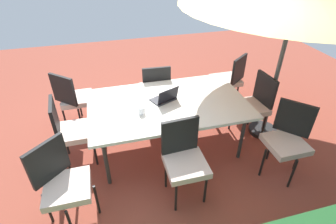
% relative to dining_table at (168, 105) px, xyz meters
% --- Properties ---
extents(ground_plane, '(10.00, 10.00, 0.02)m').
position_rel_dining_table_xyz_m(ground_plane, '(0.00, 0.00, -0.73)').
color(ground_plane, brown).
extents(dining_table, '(2.11, 1.28, 0.77)m').
position_rel_dining_table_xyz_m(dining_table, '(0.00, 0.00, 0.00)').
color(dining_table, silver).
rests_on(dining_table, ground_plane).
extents(chair_east, '(0.48, 0.47, 0.98)m').
position_rel_dining_table_xyz_m(chair_east, '(1.30, -0.04, -0.17)').
color(chair_east, beige).
rests_on(chair_east, ground_plane).
extents(chair_southeast, '(0.59, 0.59, 0.98)m').
position_rel_dining_table_xyz_m(chair_southeast, '(1.29, -0.86, -0.17)').
color(chair_southeast, beige).
rests_on(chair_southeast, ground_plane).
extents(chair_northwest, '(0.59, 0.59, 0.98)m').
position_rel_dining_table_xyz_m(chair_northwest, '(-1.32, 0.84, -0.17)').
color(chair_northwest, beige).
rests_on(chair_northwest, ground_plane).
extents(chair_south, '(0.46, 0.47, 0.98)m').
position_rel_dining_table_xyz_m(chair_south, '(-0.01, -0.82, -0.17)').
color(chair_south, beige).
rests_on(chair_south, ground_plane).
extents(chair_northeast, '(0.59, 0.59, 0.98)m').
position_rel_dining_table_xyz_m(chair_northeast, '(1.35, 0.85, -0.17)').
color(chair_northeast, beige).
rests_on(chair_northeast, ground_plane).
extents(chair_west, '(0.48, 0.47, 0.98)m').
position_rel_dining_table_xyz_m(chair_west, '(-1.33, 0.01, -0.17)').
color(chair_west, beige).
rests_on(chair_west, ground_plane).
extents(chair_southwest, '(0.58, 0.58, 0.98)m').
position_rel_dining_table_xyz_m(chair_southwest, '(-1.34, -0.84, -0.17)').
color(chair_southwest, beige).
rests_on(chair_southwest, ground_plane).
extents(chair_north, '(0.46, 0.47, 0.98)m').
position_rel_dining_table_xyz_m(chair_north, '(0.04, 0.84, -0.17)').
color(chair_north, beige).
rests_on(chair_north, ground_plane).
extents(laptop, '(0.39, 0.35, 0.21)m').
position_rel_dining_table_xyz_m(laptop, '(0.03, -0.05, 0.09)').
color(laptop, '#2D2D33').
rests_on(laptop, dining_table).
extents(cup, '(0.08, 0.08, 0.10)m').
position_rel_dining_table_xyz_m(cup, '(0.39, 0.17, 0.09)').
color(cup, white).
rests_on(cup, dining_table).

